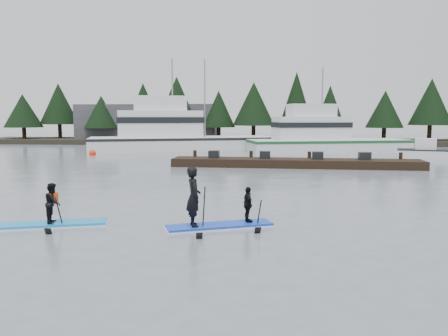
# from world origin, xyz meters

# --- Properties ---
(ground) EXTENTS (160.00, 160.00, 0.00)m
(ground) POSITION_xyz_m (0.00, 0.00, 0.00)
(ground) COLOR slate
(ground) RESTS_ON ground
(far_shore) EXTENTS (70.00, 8.00, 0.60)m
(far_shore) POSITION_xyz_m (0.00, 42.00, 0.30)
(far_shore) COLOR #2D281E
(far_shore) RESTS_ON ground
(treeline) EXTENTS (60.00, 4.00, 8.00)m
(treeline) POSITION_xyz_m (0.00, 42.00, 0.00)
(treeline) COLOR black
(treeline) RESTS_ON ground
(waterfront_building) EXTENTS (18.00, 6.00, 5.00)m
(waterfront_building) POSITION_xyz_m (-14.00, 44.00, 2.50)
(waterfront_building) COLOR #4C4C51
(waterfront_building) RESTS_ON ground
(fishing_boat_large) EXTENTS (19.01, 10.48, 10.27)m
(fishing_boat_large) POSITION_xyz_m (-7.40, 30.80, 0.79)
(fishing_boat_large) COLOR white
(fishing_boat_large) RESTS_ON ground
(fishing_boat_medium) EXTENTS (15.90, 8.15, 8.99)m
(fishing_boat_medium) POSITION_xyz_m (7.30, 29.84, 0.65)
(fishing_boat_medium) COLOR white
(fishing_boat_medium) RESTS_ON ground
(skiff) EXTENTS (6.26, 3.44, 0.70)m
(skiff) POSITION_xyz_m (15.70, 24.17, 0.35)
(skiff) COLOR white
(skiff) RESTS_ON ground
(floating_dock) EXTENTS (16.62, 2.78, 0.55)m
(floating_dock) POSITION_xyz_m (3.72, 16.47, 0.28)
(floating_dock) COLOR black
(floating_dock) RESTS_ON ground
(buoy_c) EXTENTS (0.55, 0.55, 0.55)m
(buoy_c) POSITION_xyz_m (15.51, 27.38, 0.00)
(buoy_c) COLOR #FF2C0C
(buoy_c) RESTS_ON ground
(buoy_a) EXTENTS (0.61, 0.61, 0.61)m
(buoy_a) POSITION_xyz_m (-13.56, 24.12, 0.00)
(buoy_a) COLOR #FF2C0C
(buoy_a) RESTS_ON ground
(paddleboard_solo) EXTENTS (3.21, 1.65, 1.81)m
(paddleboard_solo) POSITION_xyz_m (-4.59, -0.51, 0.44)
(paddleboard_solo) COLOR #1688D4
(paddleboard_solo) RESTS_ON ground
(paddleboard_duo) EXTENTS (3.26, 1.89, 2.41)m
(paddleboard_duo) POSITION_xyz_m (0.29, -0.27, 0.65)
(paddleboard_duo) COLOR blue
(paddleboard_duo) RESTS_ON ground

